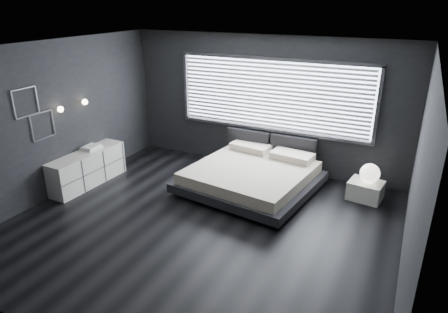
% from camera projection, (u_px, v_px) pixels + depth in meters
% --- Properties ---
extents(room, '(6.04, 6.00, 2.80)m').
position_uv_depth(room, '(199.00, 144.00, 6.02)').
color(room, black).
rests_on(room, ground).
extents(window, '(4.14, 0.09, 1.52)m').
position_uv_depth(window, '(272.00, 96.00, 8.12)').
color(window, white).
rests_on(window, ground).
extents(headboard, '(1.96, 0.16, 0.52)m').
position_uv_depth(headboard, '(270.00, 145.00, 8.44)').
color(headboard, black).
rests_on(headboard, ground).
extents(sconce_near, '(0.18, 0.11, 0.11)m').
position_uv_depth(sconce_near, '(60.00, 109.00, 7.16)').
color(sconce_near, silver).
rests_on(sconce_near, ground).
extents(sconce_far, '(0.18, 0.11, 0.11)m').
position_uv_depth(sconce_far, '(85.00, 102.00, 7.66)').
color(sconce_far, silver).
rests_on(sconce_far, ground).
extents(wall_art_upper, '(0.01, 0.48, 0.48)m').
position_uv_depth(wall_art_upper, '(26.00, 102.00, 6.60)').
color(wall_art_upper, '#47474C').
rests_on(wall_art_upper, ground).
extents(wall_art_lower, '(0.01, 0.48, 0.48)m').
position_uv_depth(wall_art_lower, '(43.00, 125.00, 6.99)').
color(wall_art_lower, '#47474C').
rests_on(wall_art_lower, ground).
extents(bed, '(2.59, 2.50, 0.60)m').
position_uv_depth(bed, '(252.00, 176.00, 7.67)').
color(bed, black).
rests_on(bed, ground).
extents(nightstand, '(0.65, 0.56, 0.34)m').
position_uv_depth(nightstand, '(365.00, 190.00, 7.33)').
color(nightstand, silver).
rests_on(nightstand, ground).
extents(orb_lamp, '(0.35, 0.35, 0.35)m').
position_uv_depth(orb_lamp, '(370.00, 173.00, 7.19)').
color(orb_lamp, white).
rests_on(orb_lamp, nightstand).
extents(dresser, '(0.54, 1.69, 0.67)m').
position_uv_depth(dresser, '(87.00, 168.00, 7.87)').
color(dresser, silver).
rests_on(dresser, ground).
extents(book_stack, '(0.30, 0.38, 0.08)m').
position_uv_depth(book_stack, '(91.00, 147.00, 7.91)').
color(book_stack, silver).
rests_on(book_stack, dresser).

